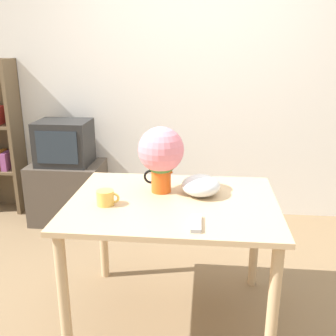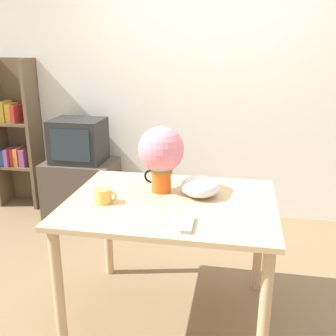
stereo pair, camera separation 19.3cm
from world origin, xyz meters
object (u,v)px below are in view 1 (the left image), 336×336
object	(u,v)px
white_bowl	(201,185)
coffee_mug	(106,198)
flower_vase	(161,154)
tv_set	(64,143)

from	to	relation	value
white_bowl	coffee_mug	bearing A→B (deg)	-158.81
flower_vase	coffee_mug	world-z (taller)	flower_vase
coffee_mug	white_bowl	distance (m)	0.56
flower_vase	coffee_mug	xyz separation A→B (m)	(-0.28, -0.24, -0.19)
flower_vase	tv_set	xyz separation A→B (m)	(-1.04, 1.19, -0.25)
white_bowl	tv_set	distance (m)	1.77
tv_set	coffee_mug	bearing A→B (deg)	-61.96
white_bowl	tv_set	xyz separation A→B (m)	(-1.28, 1.22, -0.07)
flower_vase	coffee_mug	size ratio (longest dim) A/B	3.09
coffee_mug	tv_set	size ratio (longest dim) A/B	0.27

